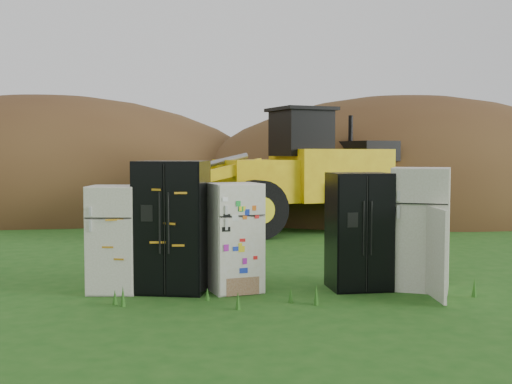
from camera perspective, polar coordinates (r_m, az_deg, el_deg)
ground at (r=9.88m, az=1.55°, el=-8.69°), size 120.00×120.00×0.00m
fridge_leftmost at (r=9.84m, az=-12.52°, el=-4.10°), size 0.75×0.73×1.60m
fridge_black_side at (r=9.72m, az=-7.47°, el=-3.04°), size 1.16×0.99×1.96m
fridge_sticker at (r=9.67m, az=-1.90°, el=-4.05°), size 0.89×0.86×1.63m
fridge_black_right at (r=9.95m, az=9.13°, el=-3.44°), size 0.95×0.82×1.78m
fridge_open_door at (r=10.14m, az=14.41°, el=-3.15°), size 1.07×1.03×1.86m
wheel_loader at (r=16.78m, az=1.52°, el=1.99°), size 7.30×4.90×3.27m
dirt_mound_right at (r=23.42m, az=13.16°, el=-1.67°), size 16.34×11.98×8.17m
dirt_mound_left at (r=25.06m, az=-18.03°, el=-1.42°), size 17.84×13.38×8.37m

